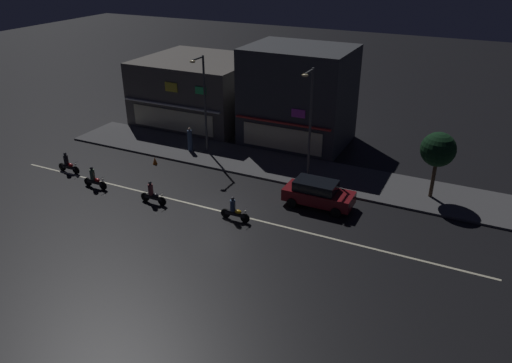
{
  "coord_description": "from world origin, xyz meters",
  "views": [
    {
      "loc": [
        13.7,
        -22.79,
        14.87
      ],
      "look_at": [
        1.06,
        3.19,
        0.82
      ],
      "focal_mm": 34.63,
      "sensor_mm": 36.0,
      "label": 1
    }
  ],
  "objects_px": {
    "motorcycle_lead": "(152,194)",
    "motorcycle_opposite_lane": "(234,211)",
    "streetlamp_mid": "(310,116)",
    "streetlamp_west": "(203,97)",
    "parked_car_near_kerb": "(318,193)",
    "traffic_cone": "(155,161)",
    "pedestrian_on_sidewalk": "(190,140)",
    "motorcycle_trailing_far": "(68,164)",
    "motorcycle_following": "(94,179)"
  },
  "relations": [
    {
      "from": "parked_car_near_kerb",
      "to": "motorcycle_trailing_far",
      "type": "height_order",
      "value": "parked_car_near_kerb"
    },
    {
      "from": "motorcycle_trailing_far",
      "to": "streetlamp_west",
      "type": "bearing_deg",
      "value": 40.88
    },
    {
      "from": "streetlamp_west",
      "to": "parked_car_near_kerb",
      "type": "relative_size",
      "value": 1.72
    },
    {
      "from": "parked_car_near_kerb",
      "to": "motorcycle_lead",
      "type": "xyz_separation_m",
      "value": [
        -9.43,
        -4.24,
        -0.24
      ]
    },
    {
      "from": "motorcycle_opposite_lane",
      "to": "traffic_cone",
      "type": "xyz_separation_m",
      "value": [
        -9.17,
        4.63,
        -0.36
      ]
    },
    {
      "from": "streetlamp_west",
      "to": "streetlamp_mid",
      "type": "xyz_separation_m",
      "value": [
        8.63,
        -0.71,
        0.06
      ]
    },
    {
      "from": "pedestrian_on_sidewalk",
      "to": "motorcycle_opposite_lane",
      "type": "bearing_deg",
      "value": 130.81
    },
    {
      "from": "motorcycle_opposite_lane",
      "to": "motorcycle_trailing_far",
      "type": "height_order",
      "value": "same"
    },
    {
      "from": "streetlamp_mid",
      "to": "motorcycle_lead",
      "type": "distance_m",
      "value": 11.41
    },
    {
      "from": "pedestrian_on_sidewalk",
      "to": "traffic_cone",
      "type": "relative_size",
      "value": 3.43
    },
    {
      "from": "streetlamp_west",
      "to": "motorcycle_opposite_lane",
      "type": "height_order",
      "value": "streetlamp_west"
    },
    {
      "from": "parked_car_near_kerb",
      "to": "traffic_cone",
      "type": "distance_m",
      "value": 13.03
    },
    {
      "from": "motorcycle_lead",
      "to": "motorcycle_opposite_lane",
      "type": "distance_m",
      "value": 5.62
    },
    {
      "from": "traffic_cone",
      "to": "parked_car_near_kerb",
      "type": "bearing_deg",
      "value": -3.55
    },
    {
      "from": "motorcycle_lead",
      "to": "traffic_cone",
      "type": "bearing_deg",
      "value": -59.46
    },
    {
      "from": "streetlamp_west",
      "to": "parked_car_near_kerb",
      "type": "bearing_deg",
      "value": -21.61
    },
    {
      "from": "streetlamp_mid",
      "to": "motorcycle_opposite_lane",
      "type": "xyz_separation_m",
      "value": [
        -1.8,
        -7.33,
        -3.92
      ]
    },
    {
      "from": "pedestrian_on_sidewalk",
      "to": "parked_car_near_kerb",
      "type": "xyz_separation_m",
      "value": [
        11.89,
        -3.94,
        -0.15
      ]
    },
    {
      "from": "streetlamp_west",
      "to": "motorcycle_trailing_far",
      "type": "relative_size",
      "value": 3.9
    },
    {
      "from": "motorcycle_following",
      "to": "motorcycle_lead",
      "type": "bearing_deg",
      "value": 176.04
    },
    {
      "from": "streetlamp_mid",
      "to": "motorcycle_lead",
      "type": "height_order",
      "value": "streetlamp_mid"
    },
    {
      "from": "parked_car_near_kerb",
      "to": "motorcycle_opposite_lane",
      "type": "xyz_separation_m",
      "value": [
        -3.82,
        -3.82,
        -0.24
      ]
    },
    {
      "from": "streetlamp_west",
      "to": "traffic_cone",
      "type": "height_order",
      "value": "streetlamp_west"
    },
    {
      "from": "streetlamp_mid",
      "to": "parked_car_near_kerb",
      "type": "height_order",
      "value": "streetlamp_mid"
    },
    {
      "from": "pedestrian_on_sidewalk",
      "to": "motorcycle_trailing_far",
      "type": "bearing_deg",
      "value": 45.13
    },
    {
      "from": "streetlamp_west",
      "to": "motorcycle_lead",
      "type": "xyz_separation_m",
      "value": [
        1.23,
        -8.46,
        -3.86
      ]
    },
    {
      "from": "parked_car_near_kerb",
      "to": "motorcycle_following",
      "type": "xyz_separation_m",
      "value": [
        -14.26,
        -4.14,
        -0.24
      ]
    },
    {
      "from": "pedestrian_on_sidewalk",
      "to": "traffic_cone",
      "type": "xyz_separation_m",
      "value": [
        -1.1,
        -3.13,
        -0.74
      ]
    },
    {
      "from": "pedestrian_on_sidewalk",
      "to": "traffic_cone",
      "type": "bearing_deg",
      "value": 65.28
    },
    {
      "from": "pedestrian_on_sidewalk",
      "to": "motorcycle_trailing_far",
      "type": "xyz_separation_m",
      "value": [
        -5.79,
        -7.01,
        -0.38
      ]
    },
    {
      "from": "motorcycle_trailing_far",
      "to": "streetlamp_mid",
      "type": "bearing_deg",
      "value": 17.61
    },
    {
      "from": "motorcycle_lead",
      "to": "motorcycle_following",
      "type": "xyz_separation_m",
      "value": [
        -4.83,
        0.1,
        0.0
      ]
    },
    {
      "from": "motorcycle_lead",
      "to": "motorcycle_opposite_lane",
      "type": "relative_size",
      "value": 1.0
    },
    {
      "from": "parked_car_near_kerb",
      "to": "motorcycle_following",
      "type": "relative_size",
      "value": 2.26
    },
    {
      "from": "motorcycle_trailing_far",
      "to": "traffic_cone",
      "type": "distance_m",
      "value": 6.09
    },
    {
      "from": "streetlamp_mid",
      "to": "parked_car_near_kerb",
      "type": "relative_size",
      "value": 1.75
    },
    {
      "from": "traffic_cone",
      "to": "motorcycle_lead",
      "type": "bearing_deg",
      "value": -54.73
    },
    {
      "from": "streetlamp_mid",
      "to": "traffic_cone",
      "type": "xyz_separation_m",
      "value": [
        -10.97,
        -2.7,
        -4.28
      ]
    },
    {
      "from": "motorcycle_following",
      "to": "motorcycle_opposite_lane",
      "type": "bearing_deg",
      "value": 178.93
    },
    {
      "from": "parked_car_near_kerb",
      "to": "motorcycle_opposite_lane",
      "type": "height_order",
      "value": "parked_car_near_kerb"
    },
    {
      "from": "pedestrian_on_sidewalk",
      "to": "traffic_cone",
      "type": "distance_m",
      "value": 3.4
    },
    {
      "from": "pedestrian_on_sidewalk",
      "to": "motorcycle_opposite_lane",
      "type": "distance_m",
      "value": 11.2
    },
    {
      "from": "streetlamp_west",
      "to": "traffic_cone",
      "type": "distance_m",
      "value": 5.91
    },
    {
      "from": "pedestrian_on_sidewalk",
      "to": "motorcycle_trailing_far",
      "type": "height_order",
      "value": "pedestrian_on_sidewalk"
    },
    {
      "from": "parked_car_near_kerb",
      "to": "motorcycle_lead",
      "type": "bearing_deg",
      "value": 24.19
    },
    {
      "from": "streetlamp_mid",
      "to": "motorcycle_following",
      "type": "xyz_separation_m",
      "value": [
        -12.24,
        -7.65,
        -3.92
      ]
    },
    {
      "from": "parked_car_near_kerb",
      "to": "motorcycle_lead",
      "type": "height_order",
      "value": "parked_car_near_kerb"
    },
    {
      "from": "parked_car_near_kerb",
      "to": "traffic_cone",
      "type": "relative_size",
      "value": 7.82
    },
    {
      "from": "motorcycle_following",
      "to": "motorcycle_opposite_lane",
      "type": "distance_m",
      "value": 10.45
    },
    {
      "from": "parked_car_near_kerb",
      "to": "motorcycle_trailing_far",
      "type": "relative_size",
      "value": 2.26
    }
  ]
}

